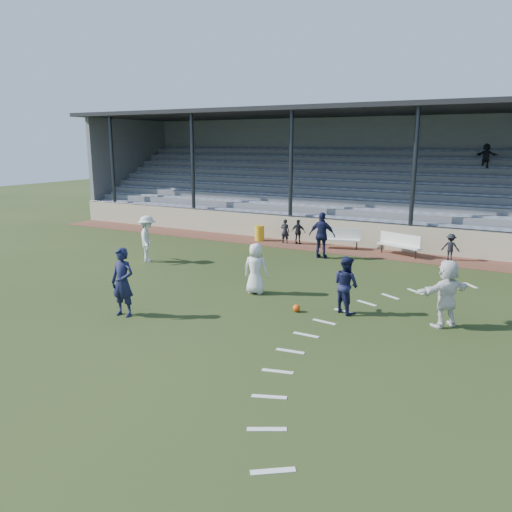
% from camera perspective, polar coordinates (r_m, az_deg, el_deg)
% --- Properties ---
extents(ground, '(90.00, 90.00, 0.00)m').
position_cam_1_polar(ground, '(14.48, -4.78, -6.97)').
color(ground, '#263415').
rests_on(ground, ground).
extents(cinder_track, '(34.00, 2.00, 0.02)m').
position_cam_1_polar(cinder_track, '(23.62, 9.33, 0.76)').
color(cinder_track, '#582F23').
rests_on(cinder_track, ground).
extents(retaining_wall, '(34.00, 0.18, 1.20)m').
position_cam_1_polar(retaining_wall, '(24.48, 10.20, 2.56)').
color(retaining_wall, '#BEB392').
rests_on(retaining_wall, ground).
extents(bench_left, '(2.04, 0.95, 0.95)m').
position_cam_1_polar(bench_left, '(23.70, 9.51, 2.21)').
color(bench_left, silver).
rests_on(bench_left, cinder_track).
extents(bench_right, '(2.02, 1.09, 0.95)m').
position_cam_1_polar(bench_right, '(22.88, 16.08, 1.50)').
color(bench_right, silver).
rests_on(bench_right, cinder_track).
extents(trash_bin, '(0.48, 0.48, 0.77)m').
position_cam_1_polar(trash_bin, '(25.29, 0.41, 2.65)').
color(trash_bin, gold).
rests_on(trash_bin, cinder_track).
extents(football, '(0.22, 0.22, 0.22)m').
position_cam_1_polar(football, '(14.88, 4.65, -5.96)').
color(football, '#E84E0D').
rests_on(football, ground).
extents(player_white_lead, '(0.89, 0.64, 1.69)m').
position_cam_1_polar(player_white_lead, '(16.41, -0.04, -1.44)').
color(player_white_lead, silver).
rests_on(player_white_lead, ground).
extents(player_navy_lead, '(0.77, 0.54, 2.00)m').
position_cam_1_polar(player_navy_lead, '(14.77, -14.99, -2.92)').
color(player_navy_lead, '#15183A').
rests_on(player_navy_lead, ground).
extents(player_navy_mid, '(1.03, 0.96, 1.70)m').
position_cam_1_polar(player_navy_mid, '(14.81, 10.23, -3.24)').
color(player_navy_mid, '#15183A').
rests_on(player_navy_mid, ground).
extents(player_white_wing, '(1.31, 1.44, 1.94)m').
position_cam_1_polar(player_white_wing, '(21.28, -12.29, 1.94)').
color(player_white_wing, silver).
rests_on(player_white_wing, ground).
extents(player_navy_wing, '(1.18, 0.53, 1.99)m').
position_cam_1_polar(player_navy_wing, '(21.60, 7.56, 2.35)').
color(player_navy_wing, '#15183A').
rests_on(player_navy_wing, ground).
extents(player_white_back, '(1.52, 1.69, 1.86)m').
position_cam_1_polar(player_white_back, '(14.42, 20.94, -4.00)').
color(player_white_back, silver).
rests_on(player_white_back, ground).
extents(sub_left_near, '(0.47, 0.33, 1.20)m').
position_cam_1_polar(sub_left_near, '(24.64, 3.34, 2.86)').
color(sub_left_near, black).
rests_on(sub_left_near, cinder_track).
extents(sub_left_far, '(0.73, 0.36, 1.21)m').
position_cam_1_polar(sub_left_far, '(24.42, 4.86, 2.76)').
color(sub_left_far, black).
rests_on(sub_left_far, cinder_track).
extents(sub_right, '(0.73, 0.42, 1.13)m').
position_cam_1_polar(sub_right, '(22.58, 21.35, 0.97)').
color(sub_right, black).
rests_on(sub_right, cinder_track).
extents(grandstand, '(34.60, 9.00, 6.61)m').
position_cam_1_polar(grandstand, '(28.74, 13.36, 7.16)').
color(grandstand, slate).
rests_on(grandstand, ground).
extents(penalty_arc, '(3.89, 14.63, 0.01)m').
position_cam_1_polar(penalty_arc, '(12.82, 11.05, -9.85)').
color(penalty_arc, silver).
rests_on(penalty_arc, ground).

